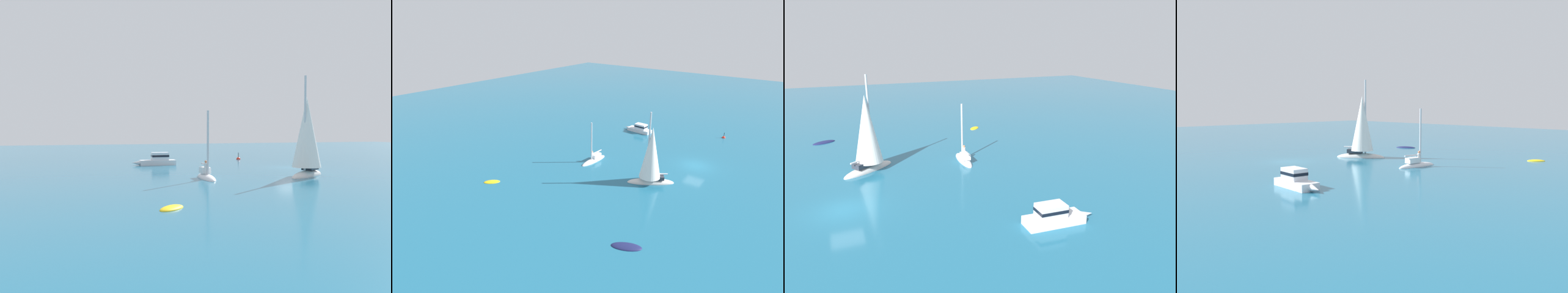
{
  "view_description": "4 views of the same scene",
  "coord_description": "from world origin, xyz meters",
  "views": [
    {
      "loc": [
        25.17,
        43.82,
        4.44
      ],
      "look_at": [
        13.19,
        6.31,
        2.83
      ],
      "focal_mm": 39.71,
      "sensor_mm": 36.0,
      "label": 1
    },
    {
      "loc": [
        -12.57,
        41.99,
        19.66
      ],
      "look_at": [
        13.17,
        8.15,
        2.36
      ],
      "focal_mm": 29.2,
      "sensor_mm": 36.0,
      "label": 2
    },
    {
      "loc": [
        -0.6,
        -27.88,
        12.66
      ],
      "look_at": [
        14.25,
        7.01,
        1.53
      ],
      "focal_mm": 34.18,
      "sensor_mm": 36.0,
      "label": 3
    },
    {
      "loc": [
        42.49,
        -27.52,
        6.71
      ],
      "look_at": [
        8.7,
        4.81,
        2.02
      ],
      "focal_mm": 40.73,
      "sensor_mm": 36.0,
      "label": 4
    }
  ],
  "objects": [
    {
      "name": "channel_buoy",
      "position": [
        0.09,
        -14.17,
        0.01
      ],
      "size": [
        0.6,
        0.6,
        1.27
      ],
      "color": "red",
      "rests_on": "ground"
    },
    {
      "name": "sloop",
      "position": [
        2.96,
        8.52,
        3.42
      ],
      "size": [
        5.71,
        4.6,
        9.9
      ],
      "rotation": [
        0.0,
        0.0,
        0.61
      ],
      "color": "silver",
      "rests_on": "ground"
    },
    {
      "name": "mooring_buoy",
      "position": [
        -13.36,
        -16.81,
        0.01
      ],
      "size": [
        0.7,
        0.7,
        1.49
      ],
      "color": "orange",
      "rests_on": "ground"
    },
    {
      "name": "tender",
      "position": [
        19.17,
        20.69,
        0.0
      ],
      "size": [
        2.13,
        2.13,
        0.37
      ],
      "rotation": [
        0.0,
        0.0,
        0.79
      ],
      "color": "yellow",
      "rests_on": "ground"
    },
    {
      "name": "motor_cruiser",
      "position": [
        13.51,
        -8.08,
        0.62
      ],
      "size": [
        5.42,
        1.85,
        1.54
      ],
      "rotation": [
        0.0,
        0.0,
        6.22
      ],
      "color": "white",
      "rests_on": "ground"
    },
    {
      "name": "ketch",
      "position": [
        12.56,
        7.49,
        0.22
      ],
      "size": [
        1.49,
        5.02,
        6.49
      ],
      "rotation": [
        0.0,
        0.0,
        1.5
      ],
      "color": "white",
      "rests_on": "ground"
    },
    {
      "name": "ground_plane",
      "position": [
        0.0,
        0.0,
        0.0
      ],
      "size": [
        160.0,
        160.0,
        0.0
      ],
      "primitive_type": "plane",
      "color": "#1E607F"
    }
  ]
}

